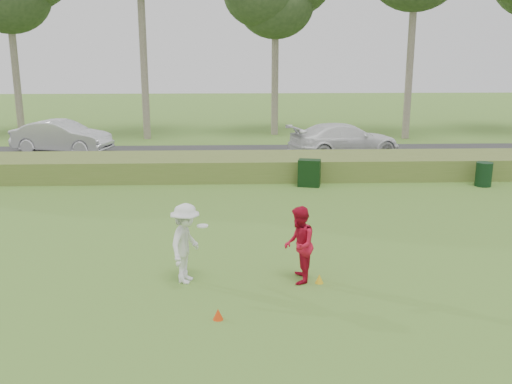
{
  "coord_description": "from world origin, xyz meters",
  "views": [
    {
      "loc": [
        -0.63,
        -12.26,
        5.39
      ],
      "look_at": [
        0.0,
        4.0,
        1.3
      ],
      "focal_mm": 40.0,
      "sensor_mm": 36.0,
      "label": 1
    }
  ],
  "objects_px": {
    "player_white": "(186,243)",
    "car_right": "(345,140)",
    "player_red": "(299,245)",
    "utility_cabinet": "(309,173)",
    "car_mid": "(62,137)",
    "trash_bin": "(484,174)",
    "cone_orange": "(218,314)",
    "cone_yellow": "(319,279)"
  },
  "relations": [
    {
      "from": "car_mid",
      "to": "car_right",
      "type": "bearing_deg",
      "value": -82.35
    },
    {
      "from": "player_red",
      "to": "trash_bin",
      "type": "distance_m",
      "value": 12.75
    },
    {
      "from": "cone_yellow",
      "to": "player_white",
      "type": "bearing_deg",
      "value": 176.02
    },
    {
      "from": "player_red",
      "to": "car_mid",
      "type": "xyz_separation_m",
      "value": [
        -10.59,
        17.58,
        -0.01
      ]
    },
    {
      "from": "player_white",
      "to": "trash_bin",
      "type": "height_order",
      "value": "player_white"
    },
    {
      "from": "car_mid",
      "to": "car_right",
      "type": "distance_m",
      "value": 14.81
    },
    {
      "from": "utility_cabinet",
      "to": "trash_bin",
      "type": "distance_m",
      "value": 7.05
    },
    {
      "from": "car_right",
      "to": "car_mid",
      "type": "bearing_deg",
      "value": 68.23
    },
    {
      "from": "cone_yellow",
      "to": "car_right",
      "type": "relative_size",
      "value": 0.04
    },
    {
      "from": "cone_orange",
      "to": "car_right",
      "type": "relative_size",
      "value": 0.04
    },
    {
      "from": "player_red",
      "to": "cone_orange",
      "type": "bearing_deg",
      "value": -37.35
    },
    {
      "from": "player_red",
      "to": "utility_cabinet",
      "type": "bearing_deg",
      "value": 178.22
    },
    {
      "from": "player_red",
      "to": "cone_yellow",
      "type": "height_order",
      "value": "player_red"
    },
    {
      "from": "cone_yellow",
      "to": "car_mid",
      "type": "xyz_separation_m",
      "value": [
        -11.07,
        17.7,
        0.8
      ]
    },
    {
      "from": "player_red",
      "to": "utility_cabinet",
      "type": "distance_m",
      "value": 9.81
    },
    {
      "from": "player_white",
      "to": "car_right",
      "type": "bearing_deg",
      "value": -5.85
    },
    {
      "from": "trash_bin",
      "to": "utility_cabinet",
      "type": "bearing_deg",
      "value": 178.01
    },
    {
      "from": "player_red",
      "to": "cone_orange",
      "type": "relative_size",
      "value": 7.8
    },
    {
      "from": "player_white",
      "to": "cone_yellow",
      "type": "xyz_separation_m",
      "value": [
        3.15,
        -0.22,
        -0.85
      ]
    },
    {
      "from": "player_red",
      "to": "cone_orange",
      "type": "xyz_separation_m",
      "value": [
        -1.87,
        -1.9,
        -0.8
      ]
    },
    {
      "from": "player_red",
      "to": "car_right",
      "type": "bearing_deg",
      "value": 172.57
    },
    {
      "from": "cone_yellow",
      "to": "utility_cabinet",
      "type": "bearing_deg",
      "value": 84.03
    },
    {
      "from": "cone_yellow",
      "to": "car_right",
      "type": "height_order",
      "value": "car_right"
    },
    {
      "from": "car_right",
      "to": "trash_bin",
      "type": "bearing_deg",
      "value": -161.35
    },
    {
      "from": "cone_yellow",
      "to": "cone_orange",
      "type": "bearing_deg",
      "value": -142.76
    },
    {
      "from": "trash_bin",
      "to": "car_right",
      "type": "relative_size",
      "value": 0.17
    },
    {
      "from": "utility_cabinet",
      "to": "car_right",
      "type": "distance_m",
      "value": 6.81
    },
    {
      "from": "player_white",
      "to": "car_right",
      "type": "height_order",
      "value": "player_white"
    },
    {
      "from": "player_white",
      "to": "trash_bin",
      "type": "relative_size",
      "value": 1.97
    },
    {
      "from": "player_white",
      "to": "cone_orange",
      "type": "distance_m",
      "value": 2.32
    },
    {
      "from": "cone_orange",
      "to": "cone_yellow",
      "type": "relative_size",
      "value": 1.08
    },
    {
      "from": "cone_yellow",
      "to": "car_mid",
      "type": "relative_size",
      "value": 0.04
    },
    {
      "from": "player_white",
      "to": "cone_yellow",
      "type": "relative_size",
      "value": 8.75
    },
    {
      "from": "car_mid",
      "to": "car_right",
      "type": "relative_size",
      "value": 0.89
    },
    {
      "from": "cone_orange",
      "to": "cone_yellow",
      "type": "bearing_deg",
      "value": 37.24
    },
    {
      "from": "utility_cabinet",
      "to": "car_right",
      "type": "xyz_separation_m",
      "value": [
        2.62,
        6.28,
        0.35
      ]
    },
    {
      "from": "car_mid",
      "to": "cone_yellow",
      "type": "bearing_deg",
      "value": -134.04
    },
    {
      "from": "player_white",
      "to": "player_red",
      "type": "relative_size",
      "value": 1.04
    },
    {
      "from": "player_white",
      "to": "player_red",
      "type": "distance_m",
      "value": 2.66
    },
    {
      "from": "cone_orange",
      "to": "player_red",
      "type": "bearing_deg",
      "value": 45.58
    },
    {
      "from": "cone_yellow",
      "to": "utility_cabinet",
      "type": "xyz_separation_m",
      "value": [
        1.02,
        9.81,
        0.44
      ]
    },
    {
      "from": "trash_bin",
      "to": "car_mid",
      "type": "height_order",
      "value": "car_mid"
    }
  ]
}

